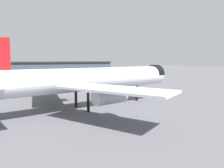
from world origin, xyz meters
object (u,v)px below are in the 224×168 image
object	(u,v)px
baggage_cart_trailing	(147,90)
airliner_near_gate	(89,80)
service_truck_front	(134,87)
traffic_cone_wingtip	(216,102)

from	to	relation	value
baggage_cart_trailing	airliner_near_gate	bearing A→B (deg)	-30.50
service_truck_front	baggage_cart_trailing	xyz separation A→B (m)	(2.35, -6.95, -0.61)
service_truck_front	baggage_cart_trailing	distance (m)	7.36
service_truck_front	baggage_cart_trailing	world-z (taller)	service_truck_front
baggage_cart_trailing	service_truck_front	bearing A→B (deg)	-126.08
airliner_near_gate	service_truck_front	world-z (taller)	airliner_near_gate
airliner_near_gate	traffic_cone_wingtip	size ratio (longest dim) A/B	107.32
airliner_near_gate	service_truck_front	distance (m)	42.69
service_truck_front	baggage_cart_trailing	size ratio (longest dim) A/B	2.02
service_truck_front	traffic_cone_wingtip	bearing A→B (deg)	-117.74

